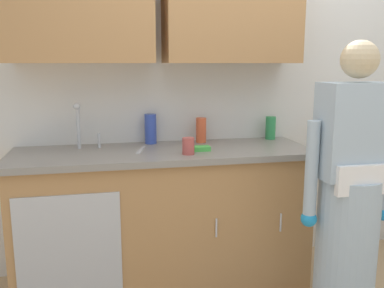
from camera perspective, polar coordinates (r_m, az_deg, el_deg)
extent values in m
cube|color=silver|center=(3.17, 5.01, 8.19)|extent=(4.80, 0.10, 2.70)
cube|color=#B27F4C|center=(2.83, -15.09, 17.68)|extent=(0.91, 0.34, 0.70)
cube|color=#B27F4C|center=(2.96, 5.41, 17.69)|extent=(0.91, 0.34, 0.70)
cube|color=#B27F4C|center=(2.90, -3.85, -10.29)|extent=(1.90, 0.60, 0.90)
cube|color=#B7BABF|center=(2.62, -16.33, -14.19)|extent=(0.60, 0.01, 0.72)
cylinder|color=silver|center=(2.66, 3.33, -11.30)|extent=(0.01, 0.01, 0.12)
cylinder|color=silver|center=(2.79, 11.97, -10.39)|extent=(0.01, 0.01, 0.12)
cube|color=gray|center=(2.77, -3.97, -1.18)|extent=(1.96, 0.66, 0.04)
cube|color=#B7BABF|center=(2.75, -14.35, -1.70)|extent=(0.50, 0.36, 0.03)
cylinder|color=#B7BABF|center=(2.86, -15.21, 2.33)|extent=(0.02, 0.02, 0.30)
sphere|color=#B7BABF|center=(2.79, -15.41, 4.99)|extent=(0.04, 0.04, 0.04)
cylinder|color=#B7BABF|center=(2.88, -12.52, 0.47)|extent=(0.02, 0.02, 0.10)
cylinder|color=#A3B7C6|center=(2.62, 20.14, -13.59)|extent=(0.34, 0.34, 0.88)
cube|color=#A3B7C6|center=(2.43, 21.23, 1.67)|extent=(0.38, 0.22, 0.52)
sphere|color=#C9B187|center=(2.40, 21.86, 10.65)|extent=(0.20, 0.20, 0.20)
cube|color=white|center=(2.38, 22.40, -4.52)|extent=(0.32, 0.04, 0.16)
cylinder|color=#A3B7C6|center=(2.37, 15.93, -3.53)|extent=(0.07, 0.07, 0.55)
sphere|color=#1E8CCC|center=(2.45, 15.59, -9.76)|extent=(0.09, 0.09, 0.09)
sphere|color=#1E8CCC|center=(2.69, 24.42, -8.51)|extent=(0.09, 0.09, 0.09)
cylinder|color=#E05933|center=(3.00, 1.24, 1.90)|extent=(0.07, 0.07, 0.18)
cylinder|color=#334CB2|center=(2.97, -5.66, 2.06)|extent=(0.08, 0.08, 0.21)
cylinder|color=#2D8C4C|center=(3.18, 10.63, 2.17)|extent=(0.07, 0.07, 0.17)
cylinder|color=#B24C47|center=(2.61, -0.50, -0.28)|extent=(0.08, 0.08, 0.11)
cube|color=silver|center=(2.76, -6.95, -0.78)|extent=(0.08, 0.24, 0.01)
cube|color=#4CBF4C|center=(2.72, 1.29, -0.61)|extent=(0.11, 0.07, 0.03)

